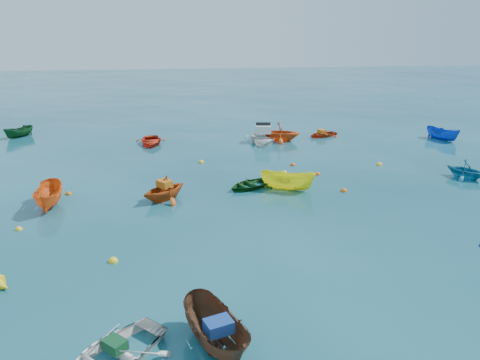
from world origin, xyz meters
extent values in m
plane|color=#093946|center=(0.00, 0.00, 0.00)|extent=(160.00, 160.00, 0.00)
imported|color=#53311E|center=(-2.62, -8.77, 0.00)|extent=(2.27, 3.59, 1.30)
imported|color=#C14A12|center=(-4.24, 3.50, 0.00)|extent=(3.50, 3.45, 1.39)
imported|color=#FEF316|center=(2.57, 4.16, 0.00)|extent=(3.32, 2.38, 1.21)
imported|color=#0F4114|center=(0.52, 4.76, 0.00)|extent=(3.32, 3.03, 0.56)
imported|color=#176D92|center=(13.67, 4.65, 0.00)|extent=(2.99, 3.08, 1.24)
imported|color=orange|center=(-9.97, 3.32, 0.00)|extent=(1.45, 3.35, 1.27)
imported|color=red|center=(8.52, 16.52, 0.00)|extent=(3.09, 2.69, 0.54)
imported|color=#0E3FB8|center=(17.66, 14.06, 0.00)|extent=(2.23, 3.09, 1.12)
imported|color=red|center=(-5.42, 15.85, 0.00)|extent=(2.50, 3.38, 0.68)
imported|color=#D84F14|center=(4.74, 15.50, 0.00)|extent=(3.71, 3.45, 1.60)
imported|color=#10461C|center=(-16.19, 19.71, 0.00)|extent=(2.43, 2.58, 1.00)
imported|color=silver|center=(3.29, 15.39, 0.00)|extent=(3.48, 4.47, 1.45)
cube|color=#104322|center=(-5.42, -8.86, 0.49)|extent=(0.76, 0.76, 0.30)
cube|color=navy|center=(-2.57, -8.91, 0.83)|extent=(0.90, 0.78, 0.37)
cube|color=#C35F14|center=(-4.20, 3.54, 0.88)|extent=(0.92, 0.94, 0.36)
cube|color=orange|center=(8.43, 16.48, 0.42)|extent=(0.69, 0.77, 0.31)
sphere|color=yellow|center=(-6.15, -3.09, 0.00)|extent=(0.38, 0.38, 0.38)
sphere|color=#F35F0D|center=(5.59, 3.42, 0.00)|extent=(0.36, 0.36, 0.36)
sphere|color=yellow|center=(-10.71, 0.57, 0.00)|extent=(0.31, 0.31, 0.31)
sphere|color=#D06A0B|center=(-9.44, 5.05, 0.00)|extent=(0.33, 0.33, 0.33)
sphere|color=yellow|center=(3.08, 7.15, 0.00)|extent=(0.33, 0.33, 0.33)
sphere|color=#F7590D|center=(5.05, 6.55, 0.00)|extent=(0.33, 0.33, 0.33)
sphere|color=yellow|center=(-1.89, 10.19, 0.00)|extent=(0.36, 0.36, 0.36)
sphere|color=#E64D0C|center=(4.03, 8.72, 0.00)|extent=(0.34, 0.34, 0.34)
sphere|color=yellow|center=(9.68, 7.99, 0.00)|extent=(0.39, 0.39, 0.39)
camera|label=1|loc=(-3.52, -19.91, 8.81)|focal=35.00mm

